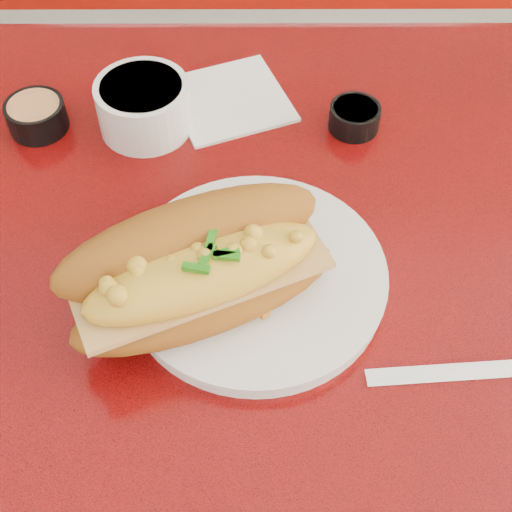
{
  "coord_description": "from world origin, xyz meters",
  "views": [
    {
      "loc": [
        -0.04,
        -0.39,
        1.29
      ],
      "look_at": [
        -0.04,
        -0.01,
        0.81
      ],
      "focal_mm": 50.0,
      "sensor_mm": 36.0,
      "label": 1
    }
  ],
  "objects_px": {
    "sauce_cup_left": "(36,115)",
    "knife": "(510,369)",
    "mac_hoagie": "(199,269)",
    "booth_bench_far": "(274,104)",
    "diner_table": "(294,360)",
    "dinner_plate": "(256,277)",
    "fork": "(272,304)",
    "sauce_cup_right": "(355,116)",
    "gravy_ramekin": "(144,105)"
  },
  "relations": [
    {
      "from": "sauce_cup_left",
      "to": "knife",
      "type": "xyz_separation_m",
      "value": [
        0.44,
        -0.3,
        -0.01
      ]
    },
    {
      "from": "mac_hoagie",
      "to": "knife",
      "type": "relative_size",
      "value": 1.25
    },
    {
      "from": "booth_bench_far",
      "to": "sauce_cup_left",
      "type": "relative_size",
      "value": 17.89
    },
    {
      "from": "diner_table",
      "to": "dinner_plate",
      "type": "relative_size",
      "value": 4.65
    },
    {
      "from": "knife",
      "to": "diner_table",
      "type": "bearing_deg",
      "value": 144.84
    },
    {
      "from": "diner_table",
      "to": "mac_hoagie",
      "type": "bearing_deg",
      "value": -155.72
    },
    {
      "from": "mac_hoagie",
      "to": "fork",
      "type": "distance_m",
      "value": 0.08
    },
    {
      "from": "fork",
      "to": "sauce_cup_right",
      "type": "bearing_deg",
      "value": -26.06
    },
    {
      "from": "gravy_ramekin",
      "to": "sauce_cup_right",
      "type": "distance_m",
      "value": 0.22
    },
    {
      "from": "mac_hoagie",
      "to": "gravy_ramekin",
      "type": "bearing_deg",
      "value": 82.84
    },
    {
      "from": "sauce_cup_right",
      "to": "knife",
      "type": "distance_m",
      "value": 0.32
    },
    {
      "from": "booth_bench_far",
      "to": "knife",
      "type": "height_order",
      "value": "booth_bench_far"
    },
    {
      "from": "fork",
      "to": "knife",
      "type": "distance_m",
      "value": 0.2
    },
    {
      "from": "mac_hoagie",
      "to": "gravy_ramekin",
      "type": "height_order",
      "value": "mac_hoagie"
    },
    {
      "from": "gravy_ramekin",
      "to": "sauce_cup_left",
      "type": "height_order",
      "value": "gravy_ramekin"
    },
    {
      "from": "mac_hoagie",
      "to": "sauce_cup_left",
      "type": "height_order",
      "value": "mac_hoagie"
    },
    {
      "from": "dinner_plate",
      "to": "sauce_cup_right",
      "type": "bearing_deg",
      "value": 62.98
    },
    {
      "from": "fork",
      "to": "sauce_cup_left",
      "type": "relative_size",
      "value": 1.89
    },
    {
      "from": "diner_table",
      "to": "mac_hoagie",
      "type": "xyz_separation_m",
      "value": [
        -0.09,
        -0.04,
        0.22
      ]
    },
    {
      "from": "mac_hoagie",
      "to": "sauce_cup_right",
      "type": "height_order",
      "value": "mac_hoagie"
    },
    {
      "from": "sauce_cup_left",
      "to": "knife",
      "type": "relative_size",
      "value": 0.33
    },
    {
      "from": "dinner_plate",
      "to": "knife",
      "type": "distance_m",
      "value": 0.23
    },
    {
      "from": "mac_hoagie",
      "to": "booth_bench_far",
      "type": "bearing_deg",
      "value": 60.34
    },
    {
      "from": "mac_hoagie",
      "to": "sauce_cup_left",
      "type": "distance_m",
      "value": 0.3
    },
    {
      "from": "dinner_plate",
      "to": "sauce_cup_left",
      "type": "xyz_separation_m",
      "value": [
        -0.23,
        0.21,
        0.01
      ]
    },
    {
      "from": "booth_bench_far",
      "to": "fork",
      "type": "bearing_deg",
      "value": -91.88
    },
    {
      "from": "dinner_plate",
      "to": "gravy_ramekin",
      "type": "distance_m",
      "value": 0.24
    },
    {
      "from": "mac_hoagie",
      "to": "fork",
      "type": "xyz_separation_m",
      "value": [
        0.06,
        -0.01,
        -0.04
      ]
    },
    {
      "from": "dinner_plate",
      "to": "fork",
      "type": "distance_m",
      "value": 0.04
    },
    {
      "from": "sauce_cup_left",
      "to": "mac_hoagie",
      "type": "bearing_deg",
      "value": -51.79
    },
    {
      "from": "dinner_plate",
      "to": "gravy_ramekin",
      "type": "height_order",
      "value": "gravy_ramekin"
    },
    {
      "from": "dinner_plate",
      "to": "sauce_cup_left",
      "type": "height_order",
      "value": "sauce_cup_left"
    },
    {
      "from": "booth_bench_far",
      "to": "gravy_ramekin",
      "type": "xyz_separation_m",
      "value": [
        -0.16,
        -0.61,
        0.51
      ]
    },
    {
      "from": "sauce_cup_left",
      "to": "sauce_cup_right",
      "type": "height_order",
      "value": "sauce_cup_left"
    },
    {
      "from": "fork",
      "to": "sauce_cup_left",
      "type": "bearing_deg",
      "value": 40.27
    },
    {
      "from": "mac_hoagie",
      "to": "sauce_cup_right",
      "type": "xyz_separation_m",
      "value": [
        0.15,
        0.24,
        -0.05
      ]
    },
    {
      "from": "diner_table",
      "to": "fork",
      "type": "xyz_separation_m",
      "value": [
        -0.03,
        -0.05,
        0.18
      ]
    },
    {
      "from": "mac_hoagie",
      "to": "dinner_plate",
      "type": "bearing_deg",
      "value": 7.55
    },
    {
      "from": "mac_hoagie",
      "to": "fork",
      "type": "bearing_deg",
      "value": -29.22
    },
    {
      "from": "dinner_plate",
      "to": "knife",
      "type": "relative_size",
      "value": 1.29
    },
    {
      "from": "diner_table",
      "to": "mac_hoagie",
      "type": "relative_size",
      "value": 4.8
    },
    {
      "from": "fork",
      "to": "knife",
      "type": "xyz_separation_m",
      "value": [
        0.2,
        -0.06,
        -0.01
      ]
    },
    {
      "from": "booth_bench_far",
      "to": "sauce_cup_right",
      "type": "height_order",
      "value": "booth_bench_far"
    },
    {
      "from": "diner_table",
      "to": "booth_bench_far",
      "type": "xyz_separation_m",
      "value": [
        0.0,
        0.81,
        -0.32
      ]
    },
    {
      "from": "booth_bench_far",
      "to": "mac_hoagie",
      "type": "distance_m",
      "value": 1.01
    },
    {
      "from": "diner_table",
      "to": "fork",
      "type": "distance_m",
      "value": 0.19
    },
    {
      "from": "sauce_cup_right",
      "to": "knife",
      "type": "bearing_deg",
      "value": -70.84
    },
    {
      "from": "booth_bench_far",
      "to": "sauce_cup_left",
      "type": "height_order",
      "value": "booth_bench_far"
    },
    {
      "from": "fork",
      "to": "gravy_ramekin",
      "type": "relative_size",
      "value": 1.1
    },
    {
      "from": "gravy_ramekin",
      "to": "knife",
      "type": "height_order",
      "value": "gravy_ramekin"
    }
  ]
}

